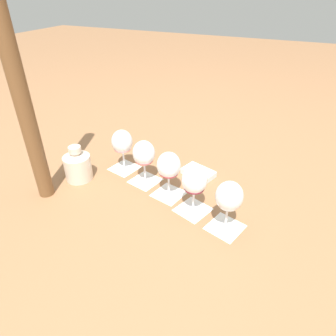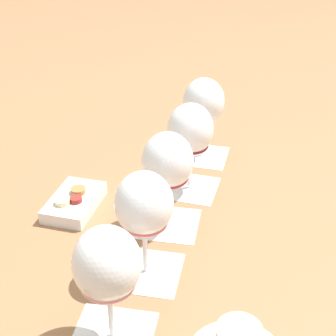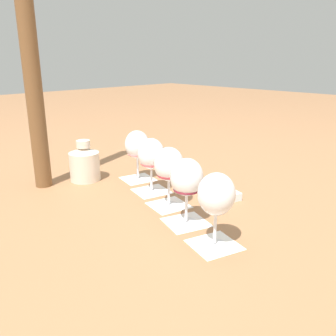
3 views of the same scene
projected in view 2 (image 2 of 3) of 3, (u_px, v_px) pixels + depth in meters
ground_plane at (168, 226)px, 0.98m from camera, size 8.00×8.00×0.00m
tasting_card_0 at (113, 336)px, 0.75m from camera, size 0.14×0.14×0.00m
tasting_card_1 at (146, 271)px, 0.87m from camera, size 0.14×0.14×0.00m
tasting_card_2 at (165, 224)px, 0.99m from camera, size 0.14×0.14×0.00m
tasting_card_3 at (189, 188)px, 1.10m from camera, size 0.15×0.15×0.00m
tasting_card_4 at (202, 156)px, 1.22m from camera, size 0.14×0.15×0.00m
wine_glass_0 at (107, 268)px, 0.68m from camera, size 0.09×0.09×0.19m
wine_glass_1 at (144, 208)px, 0.81m from camera, size 0.09×0.09×0.19m
wine_glass_2 at (165, 164)px, 0.92m from camera, size 0.09×0.09×0.19m
wine_glass_3 at (190, 132)px, 1.03m from camera, size 0.09×0.09×0.19m
wine_glass_4 at (204, 105)px, 1.15m from camera, size 0.09×0.09×0.19m
snack_dish at (74, 202)px, 1.03m from camera, size 0.16×0.13×0.04m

